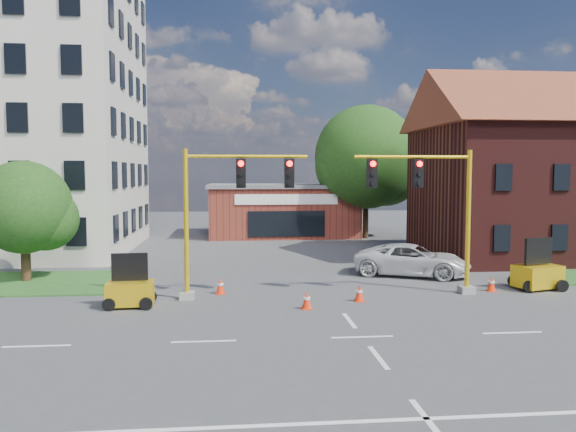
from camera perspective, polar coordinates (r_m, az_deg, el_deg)
The scene contains 14 objects.
ground at distance 18.42m, azimuth 7.55°, elevation -12.09°, with size 120.00×120.00×0.00m, color #48484B.
lane_markings at distance 15.65m, azimuth 10.11°, elevation -15.10°, with size 60.00×36.00×0.01m, color white, non-canonical shape.
brick_shop at distance 47.45m, azimuth -0.60°, elevation 0.67°, with size 12.40×8.40×4.30m.
tree_large at distance 45.63m, azimuth 8.45°, elevation 5.59°, with size 8.71×8.29×10.65m.
tree_nw_front at distance 29.49m, azimuth -24.77°, elevation 0.52°, with size 4.64×4.42×5.81m.
signal_mast_west at distance 23.24m, azimuth -6.28°, elevation 1.16°, with size 5.30×0.60×6.20m.
signal_mast_east at distance 24.70m, azimuth 14.37°, elevation 1.24°, with size 5.30×0.60×6.20m.
trailer_west at distance 22.91m, azimuth -15.73°, elevation -7.32°, with size 1.84×1.29×2.02m.
trailer_east at distance 27.71m, azimuth 24.02°, elevation -5.39°, with size 2.24×1.81×2.22m.
cone_a at distance 21.78m, azimuth 1.92°, elevation -8.55°, with size 0.40×0.40×0.70m.
cone_b at distance 24.56m, azimuth -6.90°, elevation -7.10°, with size 0.40×0.40×0.70m.
cone_c at distance 23.18m, azimuth 7.26°, elevation -7.79°, with size 0.40×0.40×0.70m.
cone_d at distance 26.51m, azimuth 19.97°, elevation -6.49°, with size 0.40×0.40×0.70m.
pickup_white at distance 29.35m, azimuth 12.48°, elevation -4.38°, with size 2.66×5.76×1.60m, color silver.
Camera 1 is at (-4.03, -17.20, 5.20)m, focal length 35.00 mm.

